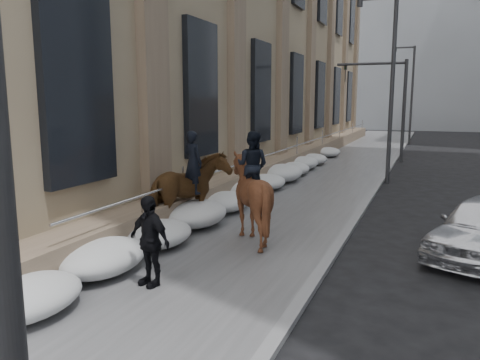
{
  "coord_description": "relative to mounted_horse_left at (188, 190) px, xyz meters",
  "views": [
    {
      "loc": [
        4.6,
        -7.39,
        3.61
      ],
      "look_at": [
        0.33,
        3.05,
        1.7
      ],
      "focal_mm": 35.0,
      "sensor_mm": 36.0,
      "label": 1
    }
  ],
  "objects": [
    {
      "name": "streetlight_mid",
      "position": [
        4.19,
        10.35,
        3.36
      ],
      "size": [
        1.71,
        0.24,
        8.0
      ],
      "color": "#2D2D30",
      "rests_on": "ground"
    },
    {
      "name": "pedestrian",
      "position": [
        1.21,
        -3.78,
        -0.23
      ],
      "size": [
        1.1,
        0.69,
        1.75
      ],
      "primitive_type": "imported",
      "rotation": [
        0.0,
        0.0,
        -0.28
      ],
      "color": "black",
      "rests_on": "sidewalk"
    },
    {
      "name": "traffic_signal",
      "position": [
        3.52,
        18.35,
        2.78
      ],
      "size": [
        4.1,
        0.22,
        6.0
      ],
      "color": "#2D2D30",
      "rests_on": "ground"
    },
    {
      "name": "limestone_building",
      "position": [
        -3.81,
        16.32,
        7.68
      ],
      "size": [
        6.1,
        44.0,
        18.0
      ],
      "color": "#877358",
      "rests_on": "ground"
    },
    {
      "name": "mounted_horse_left",
      "position": [
        0.0,
        0.0,
        0.0
      ],
      "size": [
        1.91,
        2.71,
        2.7
      ],
      "rotation": [
        0.0,
        0.0,
        2.79
      ],
      "color": "#482D15",
      "rests_on": "sidewalk"
    },
    {
      "name": "ground",
      "position": [
        1.45,
        -3.65,
        -1.22
      ],
      "size": [
        140.0,
        140.0,
        0.0
      ],
      "primitive_type": "plane",
      "color": "black",
      "rests_on": "ground"
    },
    {
      "name": "snow_bank",
      "position": [
        0.03,
        4.46,
        -0.75
      ],
      "size": [
        1.7,
        18.1,
        0.76
      ],
      "color": "#BBBEC2",
      "rests_on": "sidewalk"
    },
    {
      "name": "sidewalk",
      "position": [
        1.45,
        6.35,
        -1.16
      ],
      "size": [
        5.0,
        80.0,
        0.12
      ],
      "primitive_type": "cube",
      "color": "#4E4E50",
      "rests_on": "ground"
    },
    {
      "name": "curb",
      "position": [
        4.07,
        6.35,
        -1.16
      ],
      "size": [
        0.24,
        80.0,
        0.12
      ],
      "primitive_type": "cube",
      "color": "slate",
      "rests_on": "ground"
    },
    {
      "name": "bg_building_far",
      "position": [
        -4.55,
        68.35,
        8.78
      ],
      "size": [
        24.0,
        12.0,
        20.0
      ],
      "primitive_type": "cube",
      "color": "gray",
      "rests_on": "ground"
    },
    {
      "name": "mounted_horse_right",
      "position": [
        1.91,
        -0.27,
        0.08
      ],
      "size": [
        1.85,
        2.06,
        2.75
      ],
      "rotation": [
        0.0,
        0.0,
        3.1
      ],
      "color": "#3F2012",
      "rests_on": "sidewalk"
    },
    {
      "name": "streetlight_far",
      "position": [
        4.19,
        30.35,
        3.36
      ],
      "size": [
        1.71,
        0.24,
        8.0
      ],
      "color": "#2D2D30",
      "rests_on": "ground"
    },
    {
      "name": "bg_building_mid",
      "position": [
        5.45,
        56.35,
        12.78
      ],
      "size": [
        30.0,
        12.0,
        28.0
      ],
      "primitive_type": "cube",
      "color": "slate",
      "rests_on": "ground"
    }
  ]
}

